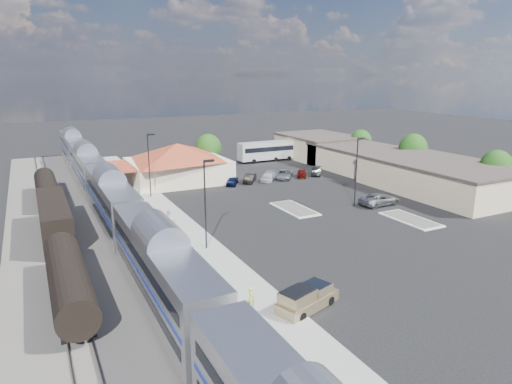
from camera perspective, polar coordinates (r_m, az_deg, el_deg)
name	(u,v)px	position (r m, az deg, el deg)	size (l,w,h in m)	color
ground	(275,218)	(55.03, 2.35, -3.26)	(280.00, 280.00, 0.00)	black
railbed	(82,223)	(56.50, -20.89, -3.69)	(16.00, 100.00, 0.12)	#4C4944
platform	(163,217)	(56.06, -11.51, -3.11)	(5.50, 92.00, 0.18)	gray
passenger_train	(111,202)	(53.51, -17.66, -1.25)	(3.00, 104.00, 5.55)	silver
freight_cars	(54,221)	(52.25, -23.88, -3.28)	(2.80, 46.00, 4.00)	black
station_depot	(177,162)	(74.14, -9.80, 3.66)	(18.35, 12.24, 6.20)	beige
buildings_east	(376,161)	(81.75, 14.83, 3.77)	(14.40, 51.40, 4.80)	#C6B28C
traffic_island_south	(294,209)	(58.58, 4.83, -2.09)	(3.30, 7.50, 0.21)	silver
traffic_island_north	(411,219)	(57.15, 18.76, -3.25)	(3.30, 7.50, 0.21)	silver
lamp_plat_s	(206,197)	(43.90, -6.28, -0.66)	(1.08, 0.25, 9.00)	black
lamp_plat_n	(149,160)	(64.52, -13.17, 3.89)	(1.08, 0.25, 9.00)	black
lamp_lot	(357,166)	(60.35, 12.52, 3.22)	(1.08, 0.25, 9.00)	black
tree_east_a	(496,167)	(73.85, 27.83, 2.75)	(4.56, 4.56, 6.42)	#382314
tree_east_b	(413,149)	(83.90, 19.04, 5.07)	(4.94, 4.94, 6.96)	#382314
tree_east_c	(361,142)	(94.16, 12.95, 6.15)	(4.41, 4.41, 6.21)	#382314
tree_depot	(208,148)	(81.98, -5.99, 5.44)	(4.71, 4.71, 6.63)	#382314
pickup_truck	(308,298)	(34.47, 6.47, -13.03)	(5.55, 3.47, 1.80)	#98855E
suv	(380,199)	(62.32, 15.19, -0.89)	(2.63, 5.70, 1.58)	#979A9F
coach_bus	(268,150)	(91.07, 1.45, 5.27)	(12.14, 2.71, 3.89)	silver
person_a	(251,298)	(33.71, -0.65, -13.15)	(0.66, 0.44, 1.82)	#B6D642
person_b	(169,218)	(52.04, -10.86, -3.24)	(0.93, 0.73, 1.92)	silver
parked_car_a	(232,181)	(71.41, -2.98, 1.42)	(1.56, 3.88, 1.32)	#0C153E
parked_car_b	(250,178)	(72.98, -0.78, 1.74)	(1.45, 4.15, 1.37)	black
parked_car_c	(268,177)	(74.14, 1.55, 1.93)	(1.91, 4.70, 1.36)	white
parked_car_d	(284,174)	(75.91, 3.57, 2.23)	(2.38, 5.16, 1.43)	#96999E
parked_car_e	(302,173)	(77.31, 5.74, 2.35)	(1.50, 3.74, 1.27)	maroon
parked_car_f	(317,171)	(79.26, 7.58, 2.67)	(1.56, 4.46, 1.47)	black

